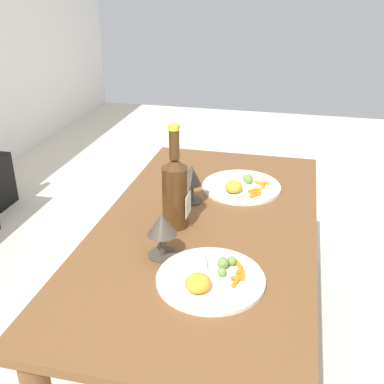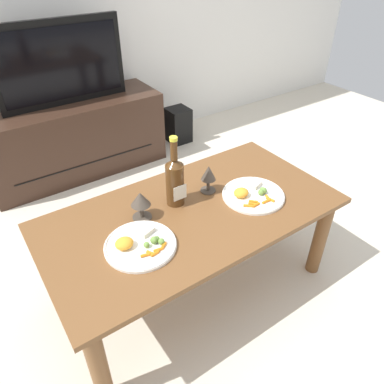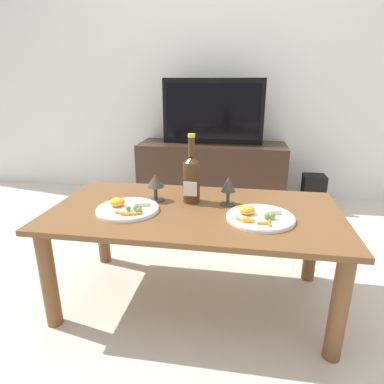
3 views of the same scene
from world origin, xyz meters
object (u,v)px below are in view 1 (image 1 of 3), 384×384
object	(u,v)px
goblet_right	(191,177)
dinner_plate_right	(241,186)
wine_bottle	(175,189)
dining_table	(206,246)
goblet_left	(162,228)
dinner_plate_left	(210,277)

from	to	relation	value
goblet_right	dinner_plate_right	world-z (taller)	goblet_right
dinner_plate_right	wine_bottle	bearing A→B (deg)	153.07
dining_table	goblet_right	size ratio (longest dim) A/B	9.57
dining_table	wine_bottle	distance (m)	0.23
goblet_left	goblet_right	size ratio (longest dim) A/B	0.95
dining_table	dinner_plate_left	size ratio (longest dim) A/B	4.65
goblet_right	dinner_plate_right	size ratio (longest dim) A/B	0.48
goblet_left	dinner_plate_right	xyz separation A→B (m)	(0.51, -0.16, -0.08)
goblet_right	wine_bottle	bearing A→B (deg)	176.77
goblet_right	dinner_plate_right	bearing A→B (deg)	-46.60
goblet_left	dinner_plate_left	world-z (taller)	goblet_left
dining_table	wine_bottle	bearing A→B (deg)	107.20
dining_table	dinner_plate_left	world-z (taller)	dinner_plate_left
dinner_plate_right	dining_table	bearing A→B (deg)	166.64
dinner_plate_left	wine_bottle	bearing A→B (deg)	31.40
dinner_plate_left	goblet_right	bearing A→B (deg)	19.05
wine_bottle	dinner_plate_right	distance (m)	0.39
goblet_left	dinner_plate_left	distance (m)	0.20
goblet_right	dinner_plate_left	size ratio (longest dim) A/B	0.49
dinner_plate_right	goblet_left	bearing A→B (deg)	162.88
dining_table	wine_bottle	world-z (taller)	wine_bottle
goblet_right	goblet_left	bearing A→B (deg)	180.00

